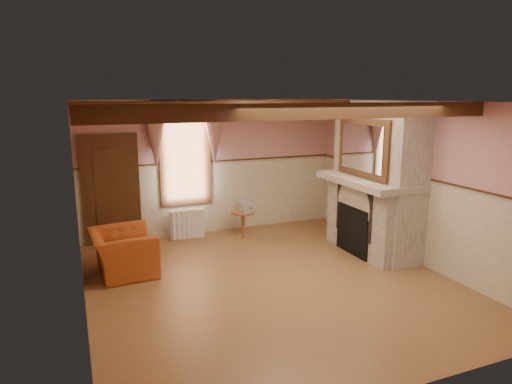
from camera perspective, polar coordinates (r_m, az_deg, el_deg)
name	(u,v)px	position (r m, az deg, el deg)	size (l,w,h in m)	color
floor	(270,281)	(7.38, 1.77, -11.08)	(5.50, 6.00, 0.01)	brown
ceiling	(271,102)	(6.78, 1.93, 11.23)	(5.50, 6.00, 0.01)	silver
wall_back	(213,167)	(9.71, -5.40, 3.16)	(5.50, 0.02, 2.80)	tan
wall_front	(402,260)	(4.49, 17.84, -8.10)	(5.50, 0.02, 2.80)	tan
wall_left	(78,213)	(6.37, -21.40, -2.41)	(0.02, 6.00, 2.80)	tan
wall_right	(414,182)	(8.43, 19.18, 1.16)	(0.02, 6.00, 2.80)	tan
wainscot	(270,236)	(7.12, 1.81, -5.52)	(5.50, 6.00, 1.50)	beige
chair_rail	(271,189)	(6.92, 1.85, 0.41)	(5.50, 6.00, 0.08)	black
firebox	(356,230)	(8.65, 12.37, -4.65)	(0.20, 0.95, 0.90)	black
armchair	(123,252)	(7.86, -16.25, -7.26)	(1.12, 0.98, 0.73)	#994219
side_table	(243,224)	(9.45, -1.64, -4.03)	(0.50, 0.50, 0.55)	brown
book_stack	(245,207)	(9.35, -1.42, -1.83)	(0.26, 0.32, 0.20)	#B7AD8C
radiator	(187,224)	(9.50, -8.62, -3.94)	(0.70, 0.18, 0.60)	silver
bowl	(362,173)	(8.76, 13.08, 2.33)	(0.34, 0.34, 0.08)	brown
mantel_clock	(349,167)	(9.09, 11.59, 3.11)	(0.14, 0.24, 0.20)	#301E0D
oil_lamp	(349,165)	(9.10, 11.54, 3.38)	(0.11, 0.11, 0.28)	#D2883B
candle_red	(387,178)	(8.17, 16.08, 1.74)	(0.06, 0.06, 0.16)	maroon
jar_yellow	(383,178)	(8.26, 15.57, 1.74)	(0.06, 0.06, 0.12)	yellow
fireplace	(378,178)	(8.68, 14.96, 1.73)	(0.85, 2.00, 2.80)	gray
mantel	(369,181)	(8.58, 13.99, 1.39)	(1.05, 2.05, 0.12)	gray
overmantel_mirror	(363,148)	(8.39, 13.18, 5.40)	(0.06, 1.44, 1.04)	silver
door	(111,191)	(9.34, -17.67, 0.09)	(1.10, 0.10, 2.10)	black
window	(185,157)	(9.49, -8.85, 4.39)	(1.06, 0.08, 2.02)	white
window_drapes	(185,128)	(9.35, -8.84, 7.96)	(1.30, 0.14, 1.40)	gray
ceiling_beam_front	(311,111)	(5.71, 6.93, 9.98)	(5.50, 0.18, 0.20)	black
ceiling_beam_back	(242,107)	(7.89, -1.71, 10.63)	(5.50, 0.18, 0.20)	black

